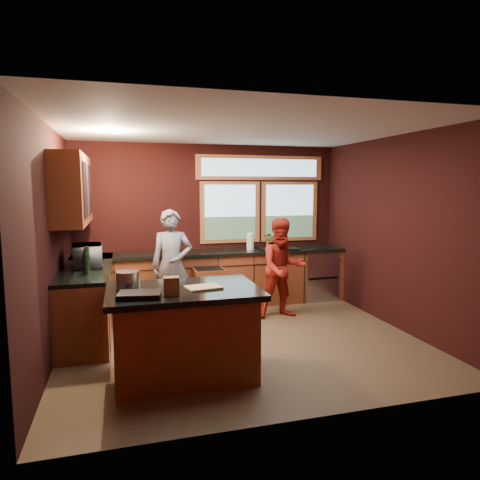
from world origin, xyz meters
name	(u,v)px	position (x,y,z in m)	size (l,w,h in m)	color
floor	(242,340)	(0.00, 0.00, 0.00)	(4.50, 4.50, 0.00)	brown
room_shell	(191,202)	(-0.60, 0.32, 1.80)	(4.52, 4.02, 2.71)	black
back_counter	(226,278)	(0.20, 1.70, 0.46)	(4.50, 0.64, 0.93)	#603216
left_counter	(87,299)	(-1.95, 0.85, 0.47)	(0.64, 2.30, 0.93)	#603216
island	(184,332)	(-0.87, -0.87, 0.48)	(1.55, 1.05, 0.95)	#603216
person_grey	(172,265)	(-0.77, 1.12, 0.83)	(0.60, 0.40, 1.66)	slate
person_red	(283,268)	(0.87, 0.80, 0.76)	(0.74, 0.58, 1.52)	maroon
microwave	(87,256)	(-1.92, 0.76, 1.08)	(0.54, 0.37, 0.30)	#999999
potted_plant	(271,239)	(1.02, 1.75, 1.09)	(0.29, 0.25, 0.33)	#999999
paper_towel	(250,241)	(0.63, 1.70, 1.07)	(0.12, 0.12, 0.28)	white
cutting_board	(203,287)	(-0.67, -0.92, 0.95)	(0.35, 0.25, 0.02)	tan
stock_pot	(128,280)	(-1.42, -0.72, 1.03)	(0.24, 0.24, 0.18)	#B5B5BA
paper_bag	(171,286)	(-1.02, -1.12, 1.03)	(0.15, 0.12, 0.18)	brown
black_tray	(140,295)	(-1.32, -1.12, 0.97)	(0.40, 0.28, 0.05)	black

